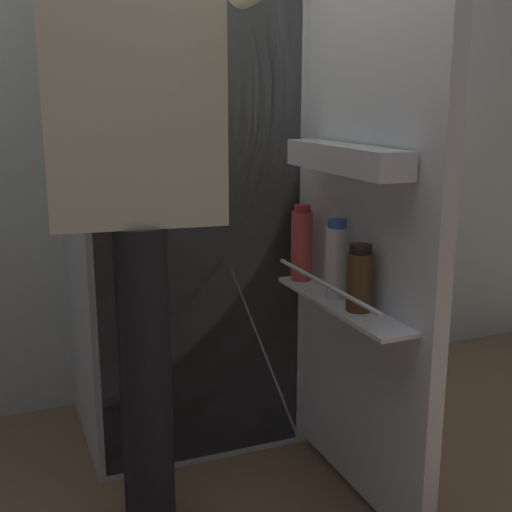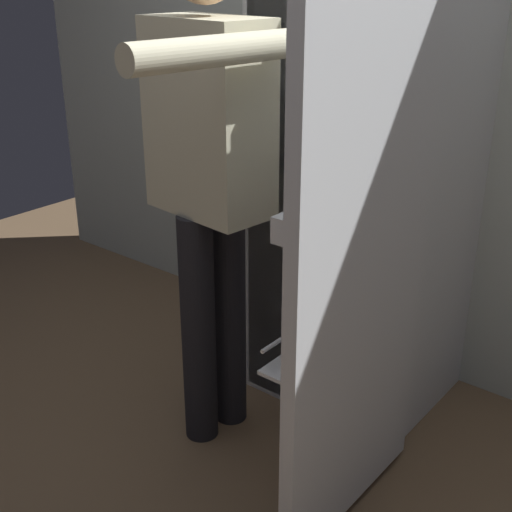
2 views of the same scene
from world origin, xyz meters
name	(u,v)px [view 1 (image 1 of 2)]	position (x,y,z in m)	size (l,w,h in m)	color
ground_plane	(233,504)	(0.00, 0.00, 0.00)	(5.84, 5.84, 0.00)	brown
kitchen_wall	(147,64)	(0.00, 0.88, 1.27)	(4.40, 0.10, 2.53)	beige
refrigerator	(187,183)	(0.03, 0.49, 0.88)	(0.73, 1.26, 1.75)	silver
person	(139,149)	(-0.24, -0.03, 1.03)	(0.55, 0.76, 1.72)	black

